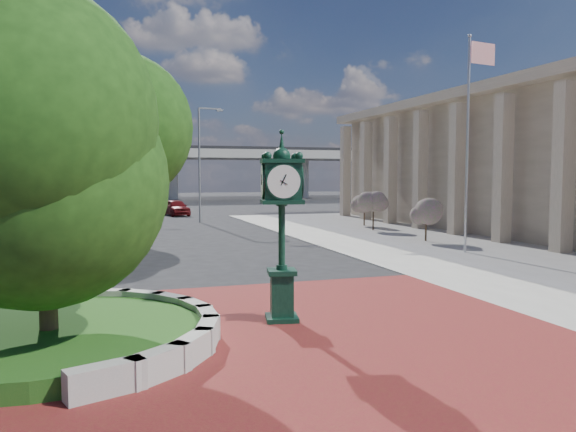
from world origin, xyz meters
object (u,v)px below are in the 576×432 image
at_px(flagpole_a, 467,142).
at_px(street_lamp_far, 130,154).
at_px(post_clock, 282,219).
at_px(parked_car, 176,207).
at_px(street_lamp_near, 202,155).

height_order(flagpole_a, street_lamp_far, flagpole_a).
height_order(post_clock, street_lamp_far, street_lamp_far).
xyz_separation_m(post_clock, street_lamp_far, (-1.99, 38.55, 2.85)).
distance_m(post_clock, parked_car, 36.61).
distance_m(flagpole_a, street_lamp_far, 32.59).
relative_size(parked_car, flagpole_a, 0.42).
height_order(post_clock, street_lamp_near, street_lamp_near).
bearing_deg(flagpole_a, parked_car, 109.24).
bearing_deg(street_lamp_near, parked_car, 97.79).
distance_m(flagpole_a, street_lamp_near, 21.68).
bearing_deg(parked_car, street_lamp_far, 140.79).
xyz_separation_m(post_clock, parked_car, (1.70, 36.53, -1.76)).
distance_m(parked_car, street_lamp_far, 6.24).
height_order(post_clock, parked_car, post_clock).
bearing_deg(street_lamp_far, parked_car, -28.75).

